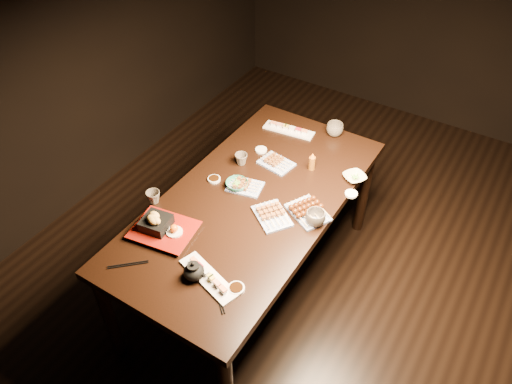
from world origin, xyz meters
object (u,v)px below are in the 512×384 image
at_px(dining_table, 252,244).
at_px(condiment_bottle, 312,161).
at_px(yakitori_plate_center, 245,184).
at_px(yakitori_plate_right, 272,214).
at_px(sushi_platter_far, 289,128).
at_px(teacup_far_right, 335,129).
at_px(yakitori_plate_left, 276,161).
at_px(teapot, 194,270).
at_px(edamame_bowl_green, 237,185).
at_px(teacup_mid_right, 315,218).
at_px(teacup_far_left, 241,159).
at_px(tempura_tray, 163,225).
at_px(sushi_platter_near, 208,276).
at_px(edamame_bowl_cream, 354,177).
at_px(teacup_near_left, 153,197).

distance_m(dining_table, condiment_bottle, 0.63).
distance_m(yakitori_plate_center, yakitori_plate_right, 0.29).
bearing_deg(sushi_platter_far, teacup_far_right, -163.03).
bearing_deg(dining_table, yakitori_plate_center, 151.32).
height_order(yakitori_plate_center, yakitori_plate_left, yakitori_plate_left).
bearing_deg(yakitori_plate_left, teapot, -74.77).
bearing_deg(edamame_bowl_green, yakitori_plate_right, -19.22).
height_order(teacup_mid_right, teapot, teapot).
xyz_separation_m(sushi_platter_far, teacup_far_left, (-0.08, -0.46, 0.02)).
relative_size(yakitori_plate_left, edamame_bowl_green, 1.56).
relative_size(teacup_far_right, condiment_bottle, 0.92).
relative_size(yakitori_plate_center, teacup_mid_right, 1.84).
bearing_deg(yakitori_plate_right, tempura_tray, -101.20).
distance_m(teacup_mid_right, teacup_far_left, 0.65).
bearing_deg(teacup_far_left, teapot, -71.31).
bearing_deg(yakitori_plate_center, dining_table, -50.74).
height_order(teapot, condiment_bottle, condiment_bottle).
height_order(sushi_platter_near, edamame_bowl_cream, sushi_platter_near).
bearing_deg(sushi_platter_far, edamame_bowl_cream, 151.57).
bearing_deg(teacup_mid_right, condiment_bottle, 119.62).
xyz_separation_m(yakitori_plate_right, teacup_far_right, (-0.05, 0.88, 0.02)).
relative_size(sushi_platter_near, edamame_bowl_cream, 2.80).
relative_size(sushi_platter_near, teacup_mid_right, 3.32).
bearing_deg(yakitori_plate_left, yakitori_plate_center, -89.92).
height_order(yakitori_plate_left, teacup_near_left, teacup_near_left).
xyz_separation_m(yakitori_plate_center, tempura_tray, (-0.17, -0.53, 0.03)).
height_order(sushi_platter_far, condiment_bottle, condiment_bottle).
relative_size(edamame_bowl_green, teacup_far_left, 1.67).
bearing_deg(yakitori_plate_right, sushi_platter_near, -59.54).
relative_size(sushi_platter_near, condiment_bottle, 2.98).
relative_size(yakitori_plate_left, condiment_bottle, 1.70).
distance_m(yakitori_plate_center, edamame_bowl_green, 0.05).
distance_m(sushi_platter_far, teacup_near_left, 1.05).
distance_m(teacup_near_left, teapot, 0.60).
xyz_separation_m(edamame_bowl_green, teacup_far_left, (-0.10, 0.20, 0.02)).
distance_m(yakitori_plate_right, teacup_mid_right, 0.23).
relative_size(yakitori_plate_left, teacup_far_right, 1.84).
bearing_deg(teapot, tempura_tray, 156.09).
distance_m(tempura_tray, teacup_near_left, 0.25).
xyz_separation_m(edamame_bowl_cream, teacup_far_left, (-0.65, -0.23, 0.02)).
distance_m(teacup_far_left, teacup_far_right, 0.68).
distance_m(yakitori_plate_left, teapot, 0.96).
bearing_deg(edamame_bowl_cream, teacup_far_left, -160.16).
xyz_separation_m(yakitori_plate_left, teacup_far_right, (0.17, 0.47, 0.02)).
height_order(tempura_tray, teapot, tempura_tray).
relative_size(yakitori_plate_right, teapot, 1.82).
xyz_separation_m(sushi_platter_far, yakitori_plate_center, (0.06, -0.63, 0.00)).
xyz_separation_m(edamame_bowl_cream, teapot, (-0.36, -1.08, 0.04)).
xyz_separation_m(yakitori_plate_center, edamame_bowl_cream, (0.51, 0.41, -0.01)).
bearing_deg(edamame_bowl_cream, teapot, -108.40).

